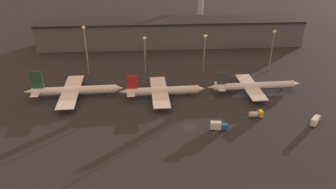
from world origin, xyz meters
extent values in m
plane|color=#26262B|center=(0.00, 0.00, 0.00)|extent=(600.00, 600.00, 0.00)
cube|color=#4C515B|center=(0.00, 102.83, 8.15)|extent=(175.96, 20.26, 16.30)
cube|color=black|center=(0.00, 102.83, 16.90)|extent=(175.96, 22.26, 1.20)
cylinder|color=white|center=(-51.66, 30.47, 3.49)|extent=(39.94, 5.00, 3.67)
cylinder|color=#ADB2B7|center=(-51.66, 30.47, 2.85)|extent=(37.93, 4.39, 3.12)
cone|color=white|center=(-30.65, 31.18, 3.49)|extent=(4.52, 3.63, 3.49)
cone|color=white|center=(-72.85, 29.76, 3.76)|extent=(5.61, 3.30, 3.12)
cube|color=#1E4738|center=(-68.38, 29.91, 9.67)|extent=(5.15, 0.57, 8.69)
cube|color=white|center=(-69.18, 29.89, 4.04)|extent=(4.09, 12.78, 0.24)
cube|color=white|center=(-53.65, 30.41, 3.03)|extent=(9.25, 35.42, 0.36)
cylinder|color=gray|center=(-52.79, 40.29, 1.77)|extent=(4.10, 2.15, 2.02)
cylinder|color=gray|center=(-52.13, 20.60, 1.77)|extent=(4.10, 2.15, 2.02)
cylinder|color=black|center=(-37.72, 30.94, 0.83)|extent=(0.50, 0.50, 1.65)
cylinder|color=black|center=(-53.70, 31.87, 0.83)|extent=(0.50, 0.50, 1.65)
cylinder|color=black|center=(-53.60, 28.94, 0.83)|extent=(0.50, 0.50, 1.65)
cylinder|color=silver|center=(-9.26, 27.62, 3.36)|extent=(34.87, 4.70, 3.54)
cylinder|color=silver|center=(-9.26, 27.62, 2.74)|extent=(33.11, 4.12, 3.01)
cone|color=silver|center=(9.18, 28.24, 3.36)|extent=(4.36, 3.51, 3.36)
cone|color=silver|center=(-27.87, 26.99, 3.63)|extent=(5.41, 3.19, 3.01)
cube|color=red|center=(-23.86, 27.13, 8.41)|extent=(4.97, 0.57, 6.55)
cube|color=silver|center=(-24.55, 27.11, 3.90)|extent=(3.93, 11.83, 0.24)
cube|color=silver|center=(-11.00, 27.56, 2.92)|extent=(8.88, 32.80, 0.36)
cylinder|color=gray|center=(-10.26, 36.71, 1.70)|extent=(3.96, 2.08, 1.95)
cylinder|color=gray|center=(-9.65, 18.48, 1.70)|extent=(3.96, 2.08, 1.95)
cylinder|color=black|center=(2.90, 28.03, 0.80)|extent=(0.50, 0.50, 1.59)
cylinder|color=black|center=(-11.05, 28.98, 0.80)|extent=(0.50, 0.50, 1.59)
cylinder|color=black|center=(-10.95, 26.14, 0.80)|extent=(0.50, 0.50, 1.59)
cylinder|color=silver|center=(36.37, 30.10, 3.24)|extent=(40.29, 4.75, 3.41)
cylinder|color=#333842|center=(36.37, 30.10, 2.64)|extent=(38.27, 4.18, 2.90)
cone|color=silver|center=(57.49, 30.81, 3.24)|extent=(4.20, 3.38, 3.24)
cone|color=silver|center=(15.09, 29.39, 3.50)|extent=(5.21, 3.07, 2.90)
cube|color=#333842|center=(19.50, 29.54, 8.13)|extent=(4.79, 0.56, 6.38)
cube|color=silver|center=(18.69, 29.51, 3.75)|extent=(3.76, 10.55, 0.24)
cube|color=silver|center=(34.37, 30.04, 2.81)|extent=(8.47, 29.24, 0.36)
cylinder|color=gray|center=(35.30, 38.19, 1.63)|extent=(3.81, 2.00, 1.88)
cylinder|color=gray|center=(35.84, 21.96, 1.63)|extent=(3.81, 2.00, 1.88)
cylinder|color=black|center=(50.44, 30.58, 0.77)|extent=(0.50, 0.50, 1.53)
cylinder|color=black|center=(34.32, 31.40, 0.77)|extent=(0.50, 0.50, 1.53)
cylinder|color=black|center=(34.41, 28.67, 0.77)|extent=(0.50, 0.50, 1.53)
cube|color=#195199|center=(14.26, -2.90, 1.89)|extent=(2.31, 2.30, 2.34)
cube|color=silver|center=(10.55, -2.43, 2.28)|extent=(4.51, 2.57, 3.12)
cylinder|color=black|center=(14.15, -2.10, 0.45)|extent=(0.96, 0.62, 0.90)
cylinder|color=black|center=(13.96, -3.64, 0.45)|extent=(0.96, 0.62, 0.90)
cylinder|color=black|center=(9.75, -1.55, 0.45)|extent=(0.96, 0.62, 0.90)
cylinder|color=black|center=(9.56, -3.09, 0.45)|extent=(0.96, 0.62, 0.90)
cube|color=#9EA3A8|center=(54.72, 1.20, 1.79)|extent=(2.96, 2.97, 2.13)
cube|color=silver|center=(52.10, -1.69, 2.14)|extent=(4.51, 4.68, 2.84)
cylinder|color=black|center=(54.01, 1.55, 0.45)|extent=(0.98, 1.01, 0.90)
cylinder|color=black|center=(55.14, 0.52, 0.45)|extent=(0.98, 1.01, 0.90)
cylinder|color=black|center=(50.91, -1.88, 0.45)|extent=(0.98, 1.01, 0.90)
cylinder|color=black|center=(52.04, -2.90, 0.45)|extent=(0.98, 1.01, 0.90)
cube|color=gold|center=(31.70, 5.83, 2.03)|extent=(1.77, 2.64, 2.62)
cylinder|color=#B7B7BC|center=(28.60, 5.69, 1.88)|extent=(3.78, 2.48, 2.32)
cylinder|color=black|center=(31.42, 6.78, 0.45)|extent=(0.93, 0.68, 0.90)
cylinder|color=black|center=(31.50, 4.85, 0.45)|extent=(0.93, 0.68, 0.90)
cylinder|color=black|center=(27.62, 6.61, 0.45)|extent=(0.93, 0.68, 0.90)
cylinder|color=black|center=(27.71, 4.68, 0.45)|extent=(0.93, 0.68, 0.90)
cylinder|color=slate|center=(-48.91, 55.77, 13.07)|extent=(0.70, 0.70, 26.14)
sphere|color=beige|center=(-48.91, 55.77, 26.74)|extent=(1.80, 1.80, 1.80)
cylinder|color=slate|center=(-17.67, 55.77, 9.90)|extent=(0.70, 0.70, 19.80)
sphere|color=beige|center=(-17.67, 55.77, 20.40)|extent=(1.80, 1.80, 1.80)
cylinder|color=slate|center=(14.88, 55.77, 10.14)|extent=(0.70, 0.70, 20.27)
sphere|color=beige|center=(14.88, 55.77, 20.87)|extent=(1.80, 1.80, 1.80)
cylinder|color=slate|center=(52.65, 55.77, 11.03)|extent=(0.70, 0.70, 22.05)
sphere|color=beige|center=(52.65, 55.77, 22.65)|extent=(1.80, 1.80, 1.80)
cylinder|color=#99999E|center=(24.79, 136.14, 17.61)|extent=(4.40, 4.40, 35.22)
camera|label=1|loc=(-15.91, -112.06, 75.26)|focal=35.00mm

